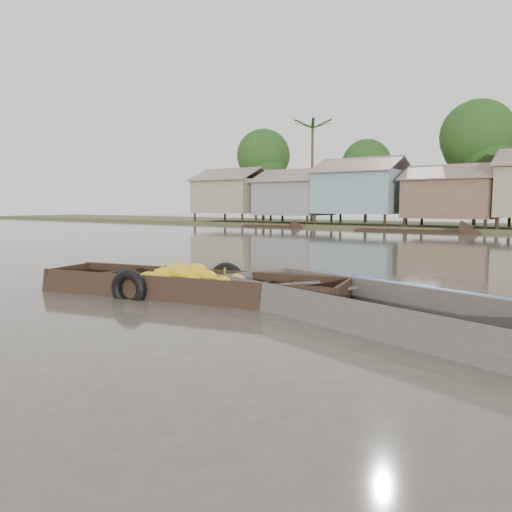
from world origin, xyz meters
The scene contains 3 objects.
ground centered at (0.00, 0.00, 0.00)m, with size 120.00×120.00×0.00m, color #453D35.
banana_boat centered at (-1.81, 0.49, 0.20)m, with size 6.56×2.82×0.89m.
viewer_boat centered at (2.82, 0.45, 0.06)m, with size 7.81×4.00×0.61m.
Camera 1 is at (5.07, -6.84, 1.85)m, focal length 35.00 mm.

